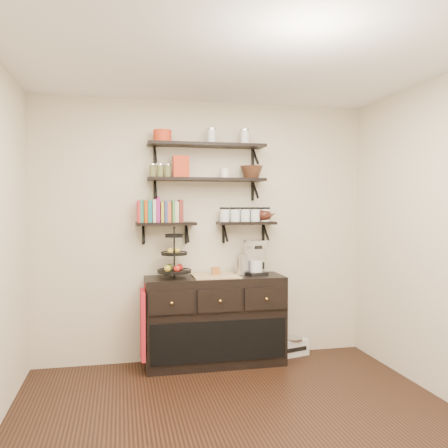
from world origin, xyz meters
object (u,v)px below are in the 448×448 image
fruit_stand (175,261)px  radio (293,346)px  coffee_maker (255,258)px  sideboard (215,320)px

fruit_stand → radio: (1.29, 0.10, -0.97)m
coffee_maker → radio: size_ratio=1.03×
sideboard → radio: (0.88, 0.10, -0.36)m
sideboard → fruit_stand: bearing=179.5°
sideboard → coffee_maker: (0.43, 0.02, 0.62)m
fruit_stand → sideboard: bearing=-0.5°
fruit_stand → coffee_maker: 0.84m
sideboard → fruit_stand: size_ratio=2.86×
fruit_stand → coffee_maker: (0.84, 0.02, 0.00)m
sideboard → radio: sideboard is taller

